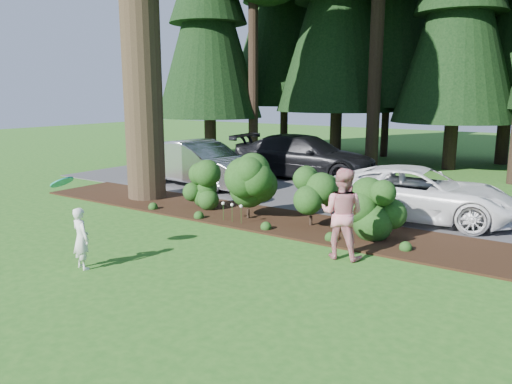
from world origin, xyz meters
TOP-DOWN VIEW (x-y plane):
  - ground at (0.00, 0.00)m, footprint 80.00×80.00m
  - mulch_bed at (0.00, 3.25)m, footprint 16.00×2.50m
  - driveway at (0.00, 7.50)m, footprint 22.00×6.00m
  - shrub_row at (0.77, 3.14)m, footprint 6.53×1.60m
  - lily_cluster at (-0.30, 2.40)m, footprint 0.69×0.09m
  - car_silver_wagon at (-4.60, 6.09)m, footprint 5.24×2.36m
  - car_white_suv at (3.67, 5.64)m, footprint 5.41×2.94m
  - car_dark_suv at (-2.21, 9.80)m, footprint 6.25×3.10m
  - child at (-0.65, -2.07)m, footprint 0.50×0.37m
  - adult at (3.30, 1.48)m, footprint 1.02×0.84m
  - frisbee at (-1.29, -1.97)m, footprint 0.43×0.48m

SIDE VIEW (x-z plane):
  - ground at x=0.00m, z-range 0.00..0.00m
  - driveway at x=0.00m, z-range 0.00..0.03m
  - mulch_bed at x=0.00m, z-range 0.00..0.05m
  - lily_cluster at x=-0.30m, z-range 0.21..0.78m
  - child at x=-0.65m, z-range 0.00..1.25m
  - car_white_suv at x=3.67m, z-range 0.03..1.47m
  - shrub_row at x=0.77m, z-range 0.00..1.61m
  - car_silver_wagon at x=-4.60m, z-range 0.03..1.70m
  - car_dark_suv at x=-2.21m, z-range 0.03..1.78m
  - adult at x=3.30m, z-range 0.00..1.93m
  - frisbee at x=-1.29m, z-range 1.55..1.81m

